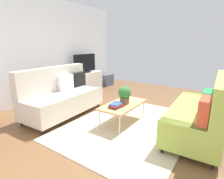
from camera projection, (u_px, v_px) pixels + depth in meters
The scene contains 17 objects.
ground_plane at pixel (122, 122), 3.78m from camera, with size 7.68×7.68×0.00m, color brown.
wall_far at pixel (37, 50), 4.96m from camera, with size 6.40×0.12×2.90m, color silver.
area_rug at pixel (130, 125), 3.62m from camera, with size 2.90×2.20×0.01m, color beige.
couch_beige at pixel (62, 96), 4.13m from camera, with size 1.94×0.94×1.10m.
couch_green at pixel (202, 113), 3.10m from camera, with size 1.94×0.93×1.10m.
coffee_table at pixel (123, 105), 3.67m from camera, with size 1.10×0.56×0.42m.
tv_console at pixel (85, 82), 6.27m from camera, with size 1.40×0.44×0.64m, color silver.
tv at pixel (85, 64), 6.10m from camera, with size 1.00×0.20×0.64m.
storage_trunk at pixel (106, 80), 7.12m from camera, with size 0.52×0.40×0.44m, color #4C5666.
potted_plant at pixel (125, 94), 3.63m from camera, with size 0.26×0.26×0.36m.
table_book_0 at pixel (116, 107), 3.45m from camera, with size 0.24×0.18×0.02m, color #262626.
table_book_1 at pixel (116, 105), 3.44m from camera, with size 0.24×0.18×0.04m, color red.
table_book_2 at pixel (116, 104), 3.43m from camera, with size 0.24×0.18×0.02m, color #3359B2.
vase_0 at pixel (71, 72), 5.73m from camera, with size 0.12×0.12×0.20m, color #B24C4C.
vase_1 at pixel (75, 72), 5.88m from camera, with size 0.09×0.09×0.16m, color #33B29E.
bottle_0 at pixel (81, 71), 5.94m from camera, with size 0.04×0.04×0.22m, color purple.
bottle_1 at pixel (83, 71), 6.03m from camera, with size 0.06×0.06×0.15m, color #3F8C4C.
Camera 1 is at (-3.00, -1.80, 1.62)m, focal length 28.53 mm.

